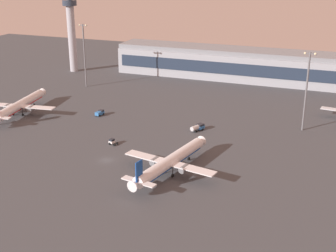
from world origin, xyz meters
TOP-DOWN VIEW (x-y plane):
  - ground_plane at (0.00, 0.00)m, footprint 416.00×416.00m
  - terminal_building at (10.41, 123.15)m, footprint 125.39×22.40m
  - control_tower at (-78.44, 106.21)m, footprint 8.00×8.00m
  - airplane_terminal_side at (22.98, -1.61)m, footprint 31.12×39.76m
  - airplane_far_stand at (-56.78, 28.98)m, footprint 31.95×40.90m
  - baggage_tractor at (-24.49, 39.76)m, footprint 2.60×4.40m
  - fuel_truck at (19.48, 37.40)m, footprint 4.43×6.62m
  - pushback_tug at (-4.68, 12.99)m, footprint 3.42×2.48m
  - apron_light_west at (57.02, 52.36)m, footprint 4.80×0.90m
  - apron_light_east at (-53.85, 78.52)m, footprint 4.80×0.90m

SIDE VIEW (x-z plane):
  - ground_plane at x=0.00m, z-range 0.00..0.00m
  - pushback_tug at x=-4.68m, z-range 0.04..2.09m
  - baggage_tractor at x=-24.49m, z-range 0.05..2.30m
  - fuel_truck at x=19.48m, z-range 0.19..2.54m
  - airplane_terminal_side at x=22.98m, z-range -1.25..9.00m
  - airplane_far_stand at x=-56.78m, z-range -1.28..9.22m
  - terminal_building at x=10.41m, z-range -0.11..16.29m
  - apron_light_west at x=57.02m, z-range 1.90..32.28m
  - apron_light_east at x=-53.85m, z-range 1.91..33.79m
  - control_tower at x=-78.44m, z-range 3.29..49.00m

